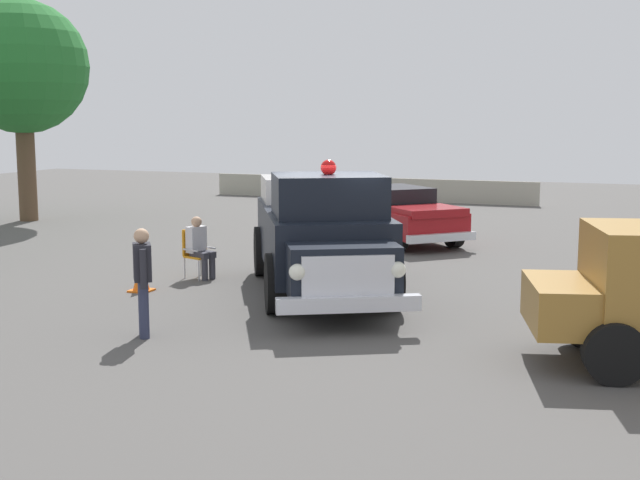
# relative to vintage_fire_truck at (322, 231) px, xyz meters

# --- Properties ---
(ground_plane) EXTENTS (60.00, 60.00, 0.00)m
(ground_plane) POSITION_rel_vintage_fire_truck_xyz_m (-0.39, 0.38, -1.20)
(ground_plane) COLOR #514F4C
(vintage_fire_truck) EXTENTS (4.76, 6.26, 2.59)m
(vintage_fire_truck) POSITION_rel_vintage_fire_truck_xyz_m (0.00, 0.00, 0.00)
(vintage_fire_truck) COLOR black
(vintage_fire_truck) RESTS_ON ground
(classic_hot_rod) EXTENTS (4.38, 4.40, 1.46)m
(classic_hot_rod) POSITION_rel_vintage_fire_truck_xyz_m (0.44, -6.94, -0.45)
(classic_hot_rod) COLOR black
(classic_hot_rod) RESTS_ON ground
(lawn_chair_near_truck) EXTENTS (0.63, 0.63, 1.02)m
(lawn_chair_near_truck) POSITION_rel_vintage_fire_truck_xyz_m (3.03, -0.55, -0.61)
(lawn_chair_near_truck) COLOR #B7BABF
(lawn_chair_near_truck) RESTS_ON ground
(lawn_chair_by_car) EXTENTS (0.56, 0.57, 1.02)m
(lawn_chair_by_car) POSITION_rel_vintage_fire_truck_xyz_m (3.61, -7.27, -0.61)
(lawn_chair_by_car) COLOR #B7BABF
(lawn_chair_by_car) RESTS_ON ground
(spectator_seated) EXTENTS (0.63, 0.53, 1.29)m
(spectator_seated) POSITION_rel_vintage_fire_truck_xyz_m (2.91, -0.50, -0.50)
(spectator_seated) COLOR #383842
(spectator_seated) RESTS_ON ground
(spectator_standing) EXTENTS (0.46, 0.58, 1.68)m
(spectator_standing) POSITION_rel_vintage_fire_truck_xyz_m (1.39, 3.95, -0.23)
(spectator_standing) COLOR #2D334C
(spectator_standing) RESTS_ON ground
(oak_tree_left) EXTENTS (4.20, 4.20, 6.98)m
(oak_tree_left) POSITION_rel_vintage_fire_truck_xyz_m (12.88, -7.13, 3.64)
(oak_tree_left) COLOR brown
(oak_tree_left) RESTS_ON ground
(traffic_cone) EXTENTS (0.40, 0.40, 0.64)m
(traffic_cone) POSITION_rel_vintage_fire_truck_xyz_m (3.31, 1.08, -0.89)
(traffic_cone) COLOR orange
(traffic_cone) RESTS_ON ground
(background_fence) EXTENTS (13.43, 0.12, 0.90)m
(background_fence) POSITION_rel_vintage_fire_truck_xyz_m (4.73, -17.54, -0.75)
(background_fence) COLOR #A8A393
(background_fence) RESTS_ON ground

